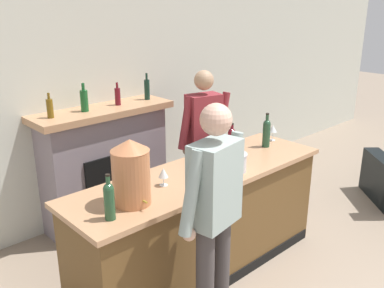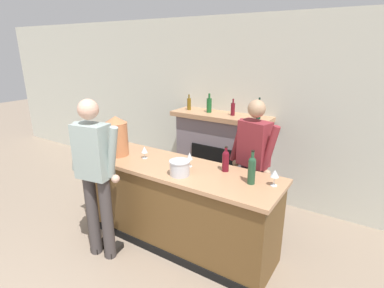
# 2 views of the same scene
# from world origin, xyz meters

# --- Properties ---
(wall_back_panel) EXTENTS (12.00, 0.07, 2.75)m
(wall_back_panel) POSITION_xyz_m (0.00, 3.79, 1.38)
(wall_back_panel) COLOR beige
(wall_back_panel) RESTS_ON ground_plane
(bar_counter) EXTENTS (2.54, 0.75, 1.00)m
(bar_counter) POSITION_xyz_m (-0.09, 2.12, 0.50)
(bar_counter) COLOR brown
(bar_counter) RESTS_ON ground_plane
(fireplace_stone) EXTENTS (1.54, 0.52, 1.64)m
(fireplace_stone) POSITION_xyz_m (-0.21, 3.53, 0.68)
(fireplace_stone) COLOR gray
(fireplace_stone) RESTS_ON ground_plane
(potted_plant_corner) EXTENTS (0.40, 0.41, 0.65)m
(potted_plant_corner) POSITION_xyz_m (-2.85, 3.29, 0.25)
(potted_plant_corner) COLOR #4E4B40
(potted_plant_corner) RESTS_ON ground_plane
(person_customer) EXTENTS (0.65, 0.35, 1.82)m
(person_customer) POSITION_xyz_m (-0.62, 1.46, 1.01)
(person_customer) COLOR #3F3939
(person_customer) RESTS_ON ground_plane
(person_bartender) EXTENTS (0.65, 0.37, 1.73)m
(person_bartender) POSITION_xyz_m (0.61, 2.82, 0.96)
(person_bartender) COLOR #3F2E43
(person_bartender) RESTS_ON ground_plane
(copper_dispenser) EXTENTS (0.28, 0.32, 0.50)m
(copper_dispenser) POSITION_xyz_m (-0.89, 2.04, 1.25)
(copper_dispenser) COLOR #C4774B
(copper_dispenser) RESTS_ON bar_counter
(ice_bucket_steel) EXTENTS (0.22, 0.22, 0.16)m
(ice_bucket_steel) POSITION_xyz_m (0.13, 1.95, 1.08)
(ice_bucket_steel) COLOR silver
(ice_bucket_steel) RESTS_ON bar_counter
(wine_bottle_rose_blush) EXTENTS (0.07, 0.07, 0.33)m
(wine_bottle_rose_blush) POSITION_xyz_m (-1.14, 1.95, 1.15)
(wine_bottle_rose_blush) COLOR #264D30
(wine_bottle_rose_blush) RESTS_ON bar_counter
(wine_bottle_chardonnay_pale) EXTENTS (0.08, 0.08, 0.29)m
(wine_bottle_chardonnay_pale) POSITION_xyz_m (0.49, 2.31, 1.13)
(wine_bottle_chardonnay_pale) COLOR maroon
(wine_bottle_chardonnay_pale) RESTS_ON bar_counter
(wine_bottle_merlot_tall) EXTENTS (0.08, 0.08, 0.35)m
(wine_bottle_merlot_tall) POSITION_xyz_m (0.85, 2.16, 1.16)
(wine_bottle_merlot_tall) COLOR #23482F
(wine_bottle_merlot_tall) RESTS_ON bar_counter
(wine_glass_back_row) EXTENTS (0.09, 0.09, 0.17)m
(wine_glass_back_row) POSITION_xyz_m (1.06, 2.24, 1.13)
(wine_glass_back_row) COLOR silver
(wine_glass_back_row) RESTS_ON bar_counter
(wine_glass_near_bucket) EXTENTS (0.08, 0.08, 0.15)m
(wine_glass_near_bucket) POSITION_xyz_m (-0.52, 2.13, 1.11)
(wine_glass_near_bucket) COLOR silver
(wine_glass_near_bucket) RESTS_ON bar_counter
(wine_glass_by_dispenser) EXTENTS (0.07, 0.07, 0.17)m
(wine_glass_by_dispenser) POSITION_xyz_m (0.09, 2.20, 1.12)
(wine_glass_by_dispenser) COLOR silver
(wine_glass_by_dispenser) RESTS_ON bar_counter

